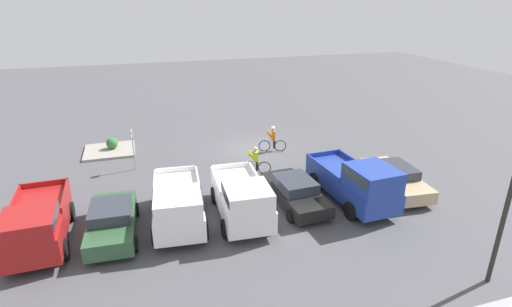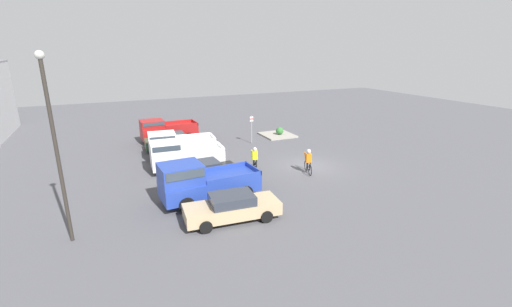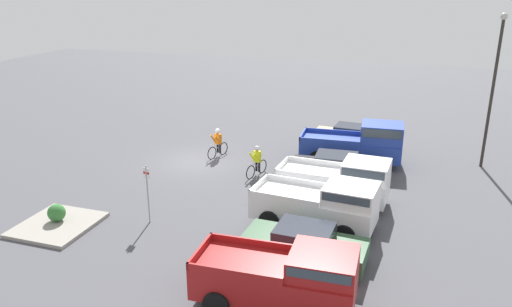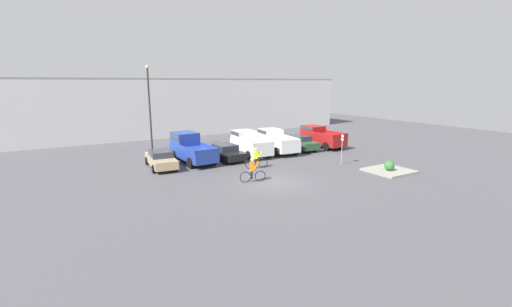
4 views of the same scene
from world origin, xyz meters
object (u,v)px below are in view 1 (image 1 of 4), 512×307
object	(u,v)px
pickup_truck_2	(178,204)
cyclist_1	(273,138)
sedan_0	(395,177)
cyclist_0	(255,160)
sedan_2	(112,220)
fire_lane_sign	(133,145)
pickup_truck_3	(37,223)
sedan_1	(295,191)
pickup_truck_1	(242,198)
pickup_truck_0	(357,182)
shrub	(112,143)

from	to	relation	value
pickup_truck_2	cyclist_1	xyz separation A→B (m)	(-6.99, -7.53, -0.24)
sedan_0	cyclist_0	size ratio (longest dim) A/B	2.76
sedan_2	fire_lane_sign	xyz separation A→B (m)	(-1.05, -6.94, 0.83)
pickup_truck_3	fire_lane_sign	size ratio (longest dim) A/B	1.97
cyclist_0	fire_lane_sign	xyz separation A→B (m)	(6.57, -2.62, 0.72)
sedan_1	pickup_truck_1	bearing A→B (deg)	13.90
sedan_0	pickup_truck_1	world-z (taller)	pickup_truck_1
pickup_truck_1	pickup_truck_0	bearing A→B (deg)	177.98
sedan_1	cyclist_0	size ratio (longest dim) A/B	2.66
sedan_1	cyclist_1	distance (m)	7.25
pickup_truck_0	pickup_truck_1	bearing A→B (deg)	-2.02
pickup_truck_0	fire_lane_sign	distance (m)	12.68
shrub	pickup_truck_2	bearing A→B (deg)	106.08
sedan_1	fire_lane_sign	xyz separation A→B (m)	(7.35, -6.65, 0.86)
shrub	pickup_truck_3	bearing A→B (deg)	76.82
sedan_0	sedan_2	distance (m)	14.00
sedan_0	shrub	distance (m)	17.65
sedan_1	pickup_truck_2	size ratio (longest dim) A/B	0.91
fire_lane_sign	sedan_1	bearing A→B (deg)	137.83
sedan_2	cyclist_1	size ratio (longest dim) A/B	2.60
sedan_0	pickup_truck_1	size ratio (longest dim) A/B	0.96
pickup_truck_0	cyclist_1	bearing A→B (deg)	-79.58
pickup_truck_1	pickup_truck_2	world-z (taller)	pickup_truck_1
sedan_1	pickup_truck_3	distance (m)	11.20
pickup_truck_1	pickup_truck_2	size ratio (longest dim) A/B	0.99
pickup_truck_3	pickup_truck_2	bearing A→B (deg)	179.16
pickup_truck_1	pickup_truck_3	xyz separation A→B (m)	(8.37, -0.37, -0.00)
pickup_truck_2	sedan_2	bearing A→B (deg)	-2.53
sedan_0	cyclist_1	size ratio (longest dim) A/B	2.80
pickup_truck_0	pickup_truck_2	xyz separation A→B (m)	(8.47, -0.49, -0.10)
pickup_truck_2	fire_lane_sign	bearing A→B (deg)	-76.36
pickup_truck_1	cyclist_0	world-z (taller)	pickup_truck_1
sedan_0	fire_lane_sign	xyz separation A→B (m)	(12.95, -6.72, 0.85)
pickup_truck_0	sedan_1	xyz separation A→B (m)	(2.83, -0.90, -0.54)
shrub	sedan_2	bearing A→B (deg)	91.68
shrub	pickup_truck_1	bearing A→B (deg)	118.25
sedan_0	cyclist_1	distance (m)	8.35
cyclist_1	shrub	xyz separation A→B (m)	(10.07, -3.14, -0.36)
cyclist_0	sedan_0	bearing A→B (deg)	147.26
pickup_truck_2	pickup_truck_3	size ratio (longest dim) A/B	1.02
cyclist_1	cyclist_0	bearing A→B (deg)	55.32
pickup_truck_3	sedan_2	bearing A→B (deg)	-179.16
sedan_0	pickup_truck_3	xyz separation A→B (m)	(16.79, 0.25, 0.41)
pickup_truck_0	sedan_2	xyz separation A→B (m)	(11.23, -0.61, -0.51)
pickup_truck_0	shrub	distance (m)	16.07
sedan_0	sedan_1	xyz separation A→B (m)	(5.60, -0.07, -0.01)
cyclist_1	shrub	size ratio (longest dim) A/B	2.36
pickup_truck_2	sedan_2	world-z (taller)	pickup_truck_2
sedan_0	sedan_1	distance (m)	5.60
pickup_truck_1	sedan_2	world-z (taller)	pickup_truck_1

